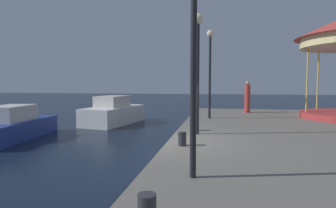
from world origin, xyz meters
TOP-DOWN VIEW (x-y plane):
  - ground_plane at (0.00, 0.00)m, footprint 120.00×120.00m
  - motorboat_blue at (-7.98, 2.62)m, footprint 2.48×5.10m
  - motorboat_white at (-5.08, 8.17)m, footprint 2.94×5.07m
  - lamp_post_near_edge at (1.06, -3.40)m, footprint 0.36×0.36m
  - lamp_post_mid_promenade at (0.82, 1.13)m, footprint 0.36×0.36m
  - lamp_post_far_end at (1.11, 5.67)m, footprint 0.36×0.36m
  - bollard_center at (0.61, 1.82)m, footprint 0.24×0.24m
  - bollard_south at (0.52, -0.76)m, footprint 0.24×0.24m
  - person_far_corner at (3.33, 8.98)m, footprint 0.34×0.34m

SIDE VIEW (x-z plane):
  - ground_plane at x=0.00m, z-range 0.00..0.00m
  - motorboat_blue at x=-7.98m, z-range -0.19..1.37m
  - motorboat_white at x=-5.08m, z-range -0.20..1.60m
  - bollard_center at x=0.61m, z-range 0.80..1.20m
  - bollard_south at x=0.52m, z-range 0.80..1.20m
  - person_far_corner at x=3.33m, z-range 0.74..2.70m
  - lamp_post_near_edge at x=1.06m, z-range 1.57..5.61m
  - lamp_post_mid_promenade at x=0.82m, z-range 1.58..5.78m
  - lamp_post_far_end at x=1.11m, z-range 1.61..6.09m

